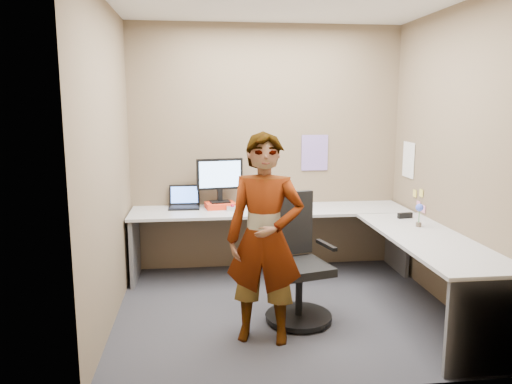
{
  "coord_description": "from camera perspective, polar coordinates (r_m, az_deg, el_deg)",
  "views": [
    {
      "loc": [
        -0.75,
        -4.21,
        1.85
      ],
      "look_at": [
        -0.24,
        0.25,
        1.05
      ],
      "focal_mm": 35.0,
      "sensor_mm": 36.0,
      "label": 1
    }
  ],
  "objects": [
    {
      "name": "desk",
      "position": [
        4.91,
        7.68,
        -4.88
      ],
      "size": [
        2.98,
        2.58,
        0.73
      ],
      "color": "#B4B4B4",
      "rests_on": "ground"
    },
    {
      "name": "wall_back",
      "position": [
        5.58,
        1.18,
        4.97
      ],
      "size": [
        3.0,
        0.0,
        3.0
      ],
      "primitive_type": "plane",
      "rotation": [
        1.57,
        0.0,
        0.0
      ],
      "color": "brown",
      "rests_on": "ground"
    },
    {
      "name": "flower",
      "position": [
        4.8,
        18.16,
        -2.13
      ],
      "size": [
        0.07,
        0.07,
        0.22
      ],
      "color": "brown",
      "rests_on": "desk"
    },
    {
      "name": "calendar_purple",
      "position": [
        5.67,
        6.72,
        4.48
      ],
      "size": [
        0.3,
        0.01,
        0.4
      ],
      "primitive_type": "cube",
      "color": "#846BB7",
      "rests_on": "wall_back"
    },
    {
      "name": "sticky_note_a",
      "position": [
        5.33,
        18.36,
        -0.12
      ],
      "size": [
        0.01,
        0.07,
        0.07
      ],
      "primitive_type": "cube",
      "color": "#F2E059",
      "rests_on": "wall_right"
    },
    {
      "name": "wall_left",
      "position": [
        4.3,
        -16.6,
        3.02
      ],
      "size": [
        0.0,
        2.7,
        2.7
      ],
      "primitive_type": "plane",
      "rotation": [
        1.57,
        0.0,
        1.57
      ],
      "color": "brown",
      "rests_on": "ground"
    },
    {
      "name": "ground",
      "position": [
        4.66,
        3.34,
        -13.32
      ],
      "size": [
        3.0,
        3.0,
        0.0
      ],
      "primitive_type": "plane",
      "color": "#29292E",
      "rests_on": "ground"
    },
    {
      "name": "sticky_note_b",
      "position": [
        5.4,
        18.07,
        -1.38
      ],
      "size": [
        0.01,
        0.07,
        0.07
      ],
      "primitive_type": "cube",
      "color": "pink",
      "rests_on": "wall_right"
    },
    {
      "name": "sticky_note_d",
      "position": [
        5.47,
        17.69,
        -0.15
      ],
      "size": [
        0.01,
        0.07,
        0.07
      ],
      "primitive_type": "cube",
      "color": "#F2E059",
      "rests_on": "wall_right"
    },
    {
      "name": "origami",
      "position": [
        5.24,
        2.3,
        -1.9
      ],
      "size": [
        0.1,
        0.1,
        0.06
      ],
      "primitive_type": "cone",
      "color": "white",
      "rests_on": "desk"
    },
    {
      "name": "laptop",
      "position": [
        5.49,
        -8.2,
        -1.13
      ],
      "size": [
        0.33,
        0.28,
        0.24
      ],
      "rotation": [
        0.0,
        0.0,
        -0.01
      ],
      "color": "black",
      "rests_on": "desk"
    },
    {
      "name": "office_chair",
      "position": [
        4.34,
        4.58,
        -8.87
      ],
      "size": [
        0.61,
        0.59,
        1.07
      ],
      "rotation": [
        0.0,
        0.0,
        0.26
      ],
      "color": "black",
      "rests_on": "ground"
    },
    {
      "name": "stapler",
      "position": [
        5.14,
        16.66,
        -2.59
      ],
      "size": [
        0.15,
        0.06,
        0.05
      ],
      "primitive_type": "cube",
      "rotation": [
        0.0,
        0.0,
        0.17
      ],
      "color": "black",
      "rests_on": "desk"
    },
    {
      "name": "wall_right",
      "position": [
        4.8,
        21.49,
        3.43
      ],
      "size": [
        0.0,
        2.7,
        2.7
      ],
      "primitive_type": "plane",
      "rotation": [
        1.57,
        0.0,
        -1.57
      ],
      "color": "brown",
      "rests_on": "ground"
    },
    {
      "name": "sticky_note_c",
      "position": [
        5.3,
        18.59,
        -1.85
      ],
      "size": [
        0.01,
        0.07,
        0.07
      ],
      "primitive_type": "cube",
      "color": "pink",
      "rests_on": "wall_right"
    },
    {
      "name": "paper_ream",
      "position": [
        5.41,
        -4.12,
        -1.52
      ],
      "size": [
        0.34,
        0.27,
        0.06
      ],
      "primitive_type": "cube",
      "rotation": [
        0.0,
        0.0,
        0.15
      ],
      "color": "red",
      "rests_on": "desk"
    },
    {
      "name": "calendar_white",
      "position": [
        5.61,
        17.04,
        3.53
      ],
      "size": [
        0.01,
        0.28,
        0.38
      ],
      "primitive_type": "cube",
      "color": "white",
      "rests_on": "wall_right"
    },
    {
      "name": "trackball_mouse",
      "position": [
        5.28,
        -2.72,
        -1.86
      ],
      "size": [
        0.12,
        0.08,
        0.07
      ],
      "color": "#B7B7BC",
      "rests_on": "desk"
    },
    {
      "name": "monitor",
      "position": [
        5.37,
        -4.16,
        1.77
      ],
      "size": [
        0.5,
        0.18,
        0.47
      ],
      "rotation": [
        0.0,
        0.0,
        0.15
      ],
      "color": "black",
      "rests_on": "paper_ream"
    },
    {
      "name": "person",
      "position": [
        3.85,
        1.01,
        -5.39
      ],
      "size": [
        0.68,
        0.53,
        1.64
      ],
      "primitive_type": "imported",
      "rotation": [
        0.0,
        0.0,
        -0.26
      ],
      "color": "#999399",
      "rests_on": "ground"
    }
  ]
}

